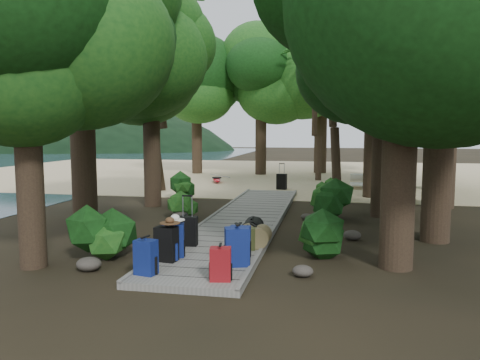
% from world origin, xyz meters
% --- Properties ---
extents(ground, '(120.00, 120.00, 0.00)m').
position_xyz_m(ground, '(0.00, 0.00, 0.00)').
color(ground, black).
rests_on(ground, ground).
extents(sand_beach, '(40.00, 22.00, 0.02)m').
position_xyz_m(sand_beach, '(0.00, 16.00, 0.01)').
color(sand_beach, '#D0B58D').
rests_on(sand_beach, ground).
extents(distant_hill, '(32.00, 16.00, 12.00)m').
position_xyz_m(distant_hill, '(-40.00, 48.00, 0.00)').
color(distant_hill, black).
rests_on(distant_hill, ground).
extents(boardwalk, '(2.00, 12.00, 0.12)m').
position_xyz_m(boardwalk, '(0.00, 1.00, 0.06)').
color(boardwalk, gray).
rests_on(boardwalk, ground).
extents(backpack_left_a, '(0.39, 0.31, 0.66)m').
position_xyz_m(backpack_left_a, '(-0.70, -4.50, 0.45)').
color(backpack_left_a, navy).
rests_on(backpack_left_a, boardwalk).
extents(backpack_left_b, '(0.42, 0.33, 0.71)m').
position_xyz_m(backpack_left_b, '(-0.65, -3.66, 0.48)').
color(backpack_left_b, black).
rests_on(backpack_left_b, boardwalk).
extents(backpack_left_c, '(0.44, 0.36, 0.71)m').
position_xyz_m(backpack_left_c, '(-0.61, -3.35, 0.48)').
color(backpack_left_c, navy).
rests_on(backpack_left_c, boardwalk).
extents(backpack_left_d, '(0.40, 0.30, 0.58)m').
position_xyz_m(backpack_left_d, '(-0.80, -2.01, 0.41)').
color(backpack_left_d, navy).
rests_on(backpack_left_d, boardwalk).
extents(backpack_right_a, '(0.37, 0.29, 0.60)m').
position_xyz_m(backpack_right_a, '(0.60, -4.58, 0.42)').
color(backpack_right_a, maroon).
rests_on(backpack_right_a, boardwalk).
extents(backpack_right_b, '(0.50, 0.42, 0.76)m').
position_xyz_m(backpack_right_b, '(0.70, -3.70, 0.50)').
color(backpack_right_b, navy).
rests_on(backpack_right_b, boardwalk).
extents(backpack_right_c, '(0.39, 0.28, 0.66)m').
position_xyz_m(backpack_right_c, '(0.63, -3.14, 0.45)').
color(backpack_right_c, navy).
rests_on(backpack_right_c, boardwalk).
extents(backpack_right_d, '(0.35, 0.27, 0.49)m').
position_xyz_m(backpack_right_d, '(0.68, -2.54, 0.37)').
color(backpack_right_d, '#40421E').
rests_on(backpack_right_d, boardwalk).
extents(duffel_right_khaki, '(0.69, 0.77, 0.43)m').
position_xyz_m(duffel_right_khaki, '(0.75, -2.26, 0.34)').
color(duffel_right_khaki, brown).
rests_on(duffel_right_khaki, boardwalk).
extents(duffel_right_black, '(0.46, 0.70, 0.43)m').
position_xyz_m(duffel_right_black, '(0.60, -1.45, 0.33)').
color(duffel_right_black, black).
rests_on(duffel_right_black, boardwalk).
extents(suitcase_on_boardwalk, '(0.41, 0.25, 0.62)m').
position_xyz_m(suitcase_on_boardwalk, '(-0.61, -2.45, 0.43)').
color(suitcase_on_boardwalk, black).
rests_on(suitcase_on_boardwalk, boardwalk).
extents(lone_suitcase_on_sand, '(0.46, 0.30, 0.67)m').
position_xyz_m(lone_suitcase_on_sand, '(0.27, 8.22, 0.35)').
color(lone_suitcase_on_sand, black).
rests_on(lone_suitcase_on_sand, sand_beach).
extents(hat_brown, '(0.37, 0.37, 0.11)m').
position_xyz_m(hat_brown, '(-0.57, -3.66, 0.89)').
color(hat_brown, '#51351E').
rests_on(hat_brown, backpack_left_b).
extents(hat_white, '(0.37, 0.37, 0.12)m').
position_xyz_m(hat_white, '(-0.57, -3.36, 0.89)').
color(hat_white, silver).
rests_on(hat_white, backpack_left_c).
extents(kayak, '(1.67, 3.38, 0.33)m').
position_xyz_m(kayak, '(-3.13, 10.36, 0.19)').
color(kayak, red).
rests_on(kayak, sand_beach).
extents(sun_lounger, '(0.63, 1.86, 0.59)m').
position_xyz_m(sun_lounger, '(3.50, 9.29, 0.32)').
color(sun_lounger, silver).
rests_on(sun_lounger, sand_beach).
extents(tree_right_a, '(5.27, 5.27, 8.78)m').
position_xyz_m(tree_right_a, '(3.52, -2.89, 4.39)').
color(tree_right_a, black).
rests_on(tree_right_a, ground).
extents(tree_right_b, '(5.14, 5.14, 9.18)m').
position_xyz_m(tree_right_b, '(4.69, -0.54, 4.59)').
color(tree_right_b, black).
rests_on(tree_right_b, ground).
extents(tree_right_c, '(4.65, 4.65, 8.04)m').
position_xyz_m(tree_right_c, '(3.77, 2.47, 4.02)').
color(tree_right_c, black).
rests_on(tree_right_c, ground).
extents(tree_right_d, '(6.15, 6.15, 11.27)m').
position_xyz_m(tree_right_d, '(5.94, 4.55, 5.64)').
color(tree_right_d, black).
rests_on(tree_right_d, ground).
extents(tree_right_e, '(5.65, 5.65, 10.16)m').
position_xyz_m(tree_right_e, '(3.89, 6.59, 5.08)').
color(tree_right_e, black).
rests_on(tree_right_e, ground).
extents(tree_right_f, '(5.03, 5.03, 8.99)m').
position_xyz_m(tree_right_f, '(6.63, 9.36, 4.49)').
color(tree_right_f, black).
rests_on(tree_right_f, ground).
extents(tree_left_a, '(4.16, 4.16, 6.93)m').
position_xyz_m(tree_left_a, '(-3.08, -4.11, 3.47)').
color(tree_left_a, black).
rests_on(tree_left_a, ground).
extents(tree_left_b, '(5.33, 5.33, 9.59)m').
position_xyz_m(tree_left_b, '(-4.35, 0.03, 4.80)').
color(tree_left_b, black).
rests_on(tree_left_b, ground).
extents(tree_left_c, '(4.66, 4.66, 8.10)m').
position_xyz_m(tree_left_c, '(-3.56, 3.06, 4.05)').
color(tree_left_c, black).
rests_on(tree_left_c, ground).
extents(tree_back_a, '(5.25, 5.25, 9.08)m').
position_xyz_m(tree_back_a, '(-1.65, 15.00, 4.54)').
color(tree_back_a, black).
rests_on(tree_back_a, ground).
extents(tree_back_b, '(5.92, 5.92, 10.57)m').
position_xyz_m(tree_back_b, '(1.70, 16.66, 5.28)').
color(tree_back_b, black).
rests_on(tree_back_b, ground).
extents(tree_back_c, '(5.43, 5.43, 9.77)m').
position_xyz_m(tree_back_c, '(4.53, 15.83, 4.88)').
color(tree_back_c, black).
rests_on(tree_back_c, ground).
extents(tree_back_d, '(5.14, 5.14, 8.57)m').
position_xyz_m(tree_back_d, '(-5.47, 15.01, 4.28)').
color(tree_back_d, black).
rests_on(tree_back_d, ground).
extents(palm_right_a, '(4.68, 4.68, 7.98)m').
position_xyz_m(palm_right_a, '(2.73, 6.38, 3.99)').
color(palm_right_a, '#123C11').
rests_on(palm_right_a, ground).
extents(palm_right_b, '(4.71, 4.71, 9.09)m').
position_xyz_m(palm_right_b, '(5.41, 10.38, 4.55)').
color(palm_right_b, '#123C11').
rests_on(palm_right_b, ground).
extents(palm_right_c, '(4.27, 4.27, 6.79)m').
position_xyz_m(palm_right_c, '(1.95, 12.52, 3.39)').
color(palm_right_c, '#123C11').
rests_on(palm_right_c, ground).
extents(palm_left_a, '(4.93, 4.93, 7.84)m').
position_xyz_m(palm_left_a, '(-4.99, 6.91, 3.92)').
color(palm_left_a, '#123C11').
rests_on(palm_left_a, ground).
extents(rock_left_a, '(0.46, 0.41, 0.25)m').
position_xyz_m(rock_left_a, '(-1.95, -4.14, 0.13)').
color(rock_left_a, '#4C473F').
rests_on(rock_left_a, ground).
extents(rock_left_b, '(0.35, 0.31, 0.19)m').
position_xyz_m(rock_left_b, '(-2.83, -1.99, 0.10)').
color(rock_left_b, '#4C473F').
rests_on(rock_left_b, ground).
extents(rock_left_c, '(0.46, 0.41, 0.25)m').
position_xyz_m(rock_left_c, '(-1.85, 0.81, 0.13)').
color(rock_left_c, '#4C473F').
rests_on(rock_left_c, ground).
extents(rock_left_d, '(0.27, 0.24, 0.15)m').
position_xyz_m(rock_left_d, '(-2.34, 3.04, 0.07)').
color(rock_left_d, '#4C473F').
rests_on(rock_left_d, ground).
extents(rock_right_a, '(0.37, 0.33, 0.20)m').
position_xyz_m(rock_right_a, '(1.87, -3.75, 0.10)').
color(rock_right_a, '#4C473F').
rests_on(rock_right_a, ground).
extents(rock_right_b, '(0.41, 0.37, 0.23)m').
position_xyz_m(rock_right_b, '(2.84, -0.75, 0.11)').
color(rock_right_b, '#4C473F').
rests_on(rock_right_b, ground).
extents(rock_right_c, '(0.34, 0.30, 0.19)m').
position_xyz_m(rock_right_c, '(1.68, 1.49, 0.09)').
color(rock_right_c, '#4C473F').
rests_on(rock_right_c, ground).
extents(rock_right_d, '(0.51, 0.46, 0.28)m').
position_xyz_m(rock_right_d, '(2.40, 4.43, 0.14)').
color(rock_right_d, '#4C473F').
rests_on(rock_right_d, ground).
extents(shrub_left_a, '(1.11, 1.11, 0.99)m').
position_xyz_m(shrub_left_a, '(-2.13, -3.32, 0.50)').
color(shrub_left_a, '#154715').
rests_on(shrub_left_a, ground).
extents(shrub_left_b, '(0.87, 0.87, 0.78)m').
position_xyz_m(shrub_left_b, '(-1.93, 1.02, 0.39)').
color(shrub_left_b, '#154715').
rests_on(shrub_left_b, ground).
extents(shrub_left_c, '(1.04, 1.04, 0.94)m').
position_xyz_m(shrub_left_c, '(-2.94, 4.61, 0.47)').
color(shrub_left_c, '#154715').
rests_on(shrub_left_c, ground).
extents(shrub_right_a, '(1.05, 1.05, 0.94)m').
position_xyz_m(shrub_right_a, '(2.19, -2.58, 0.47)').
color(shrub_right_a, '#154715').
rests_on(shrub_right_a, ground).
extents(shrub_right_b, '(1.28, 1.28, 1.15)m').
position_xyz_m(shrub_right_b, '(2.27, 1.87, 0.58)').
color(shrub_right_b, '#154715').
rests_on(shrub_right_b, ground).
extents(shrub_right_c, '(0.73, 0.73, 0.66)m').
position_xyz_m(shrub_right_c, '(2.16, 5.97, 0.33)').
color(shrub_right_c, '#154715').
rests_on(shrub_right_c, ground).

